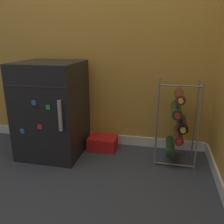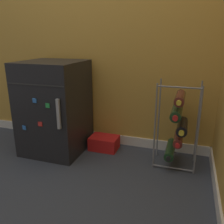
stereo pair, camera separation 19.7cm
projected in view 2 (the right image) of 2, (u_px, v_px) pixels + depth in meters
ground_plane at (84, 177)px, 1.78m from camera, size 14.00×14.00×0.00m
wall_back at (112, 8)px, 2.02m from camera, size 6.85×0.07×2.50m
mini_fridge at (55, 107)px, 2.11m from camera, size 0.52×0.54×0.81m
wine_rack at (177, 124)px, 1.86m from camera, size 0.32×0.33×0.68m
soda_box at (104, 143)px, 2.21m from camera, size 0.26×0.18×0.12m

